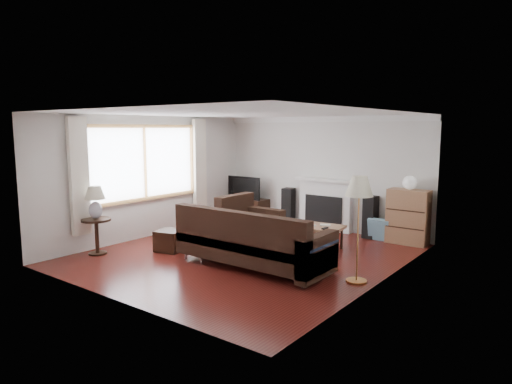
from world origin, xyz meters
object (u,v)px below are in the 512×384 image
Objects in this scene: bookshelf at (408,217)px; side_table at (97,236)px; tv_stand at (247,209)px; sectional_sofa at (253,240)px; coffee_table at (311,237)px; floor_lamp at (358,230)px.

side_table is (-4.18, -4.12, -0.21)m from bookshelf.
sectional_sofa is at bearing -50.21° from tv_stand.
floor_lamp reaches higher than coffee_table.
floor_lamp is (1.68, 0.32, 0.33)m from sectional_sofa.
bookshelf is at bearing 41.49° from coffee_table.
floor_lamp reaches higher than sectional_sofa.
floor_lamp reaches higher than bookshelf.
floor_lamp reaches higher than tv_stand.
floor_lamp is (4.15, -2.64, 0.52)m from tv_stand.
bookshelf is at bearing 0.74° from tv_stand.
bookshelf is 0.38× the size of sectional_sofa.
sectional_sofa is at bearing -169.20° from floor_lamp.
side_table is at bearing -93.04° from tv_stand.
sectional_sofa is 1.79× the size of floor_lamp.
side_table reaches higher than tv_stand.
tv_stand is 3.00m from coffee_table.
tv_stand is 0.38× the size of sectional_sofa.
coffee_table is at bearing -131.99° from bookshelf.
bookshelf is at bearing 93.80° from floor_lamp.
coffee_table is 1.81× the size of side_table.
sectional_sofa reaches higher than tv_stand.
tv_stand is 4.07m from side_table.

